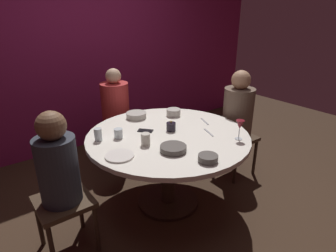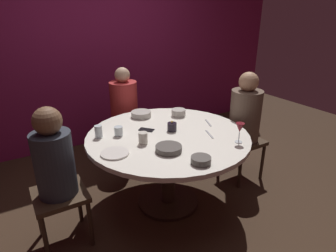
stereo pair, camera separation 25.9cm
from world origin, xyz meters
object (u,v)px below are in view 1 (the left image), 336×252
(seated_diner_left, at_px, (58,170))
(bowl_small_white, at_px, (173,148))
(seated_diner_back, at_px, (116,107))
(cell_phone, at_px, (145,131))
(seated_diner_right, at_px, (238,113))
(bowl_serving_large, at_px, (174,112))
(dining_table, at_px, (168,147))
(bowl_salad_center, at_px, (136,115))
(cup_near_candle, at_px, (146,139))
(bowl_sauce_side, at_px, (208,158))
(wine_glass, at_px, (240,126))
(candle_holder, at_px, (171,127))
(cup_by_right_diner, at_px, (118,133))
(cup_by_left_diner, at_px, (98,135))
(dinner_plate, at_px, (120,156))

(seated_diner_left, distance_m, bowl_small_white, 0.88)
(seated_diner_back, bearing_deg, cell_phone, -8.53)
(seated_diner_right, height_order, bowl_serving_large, seated_diner_right)
(cell_phone, bearing_deg, dining_table, -95.36)
(bowl_salad_center, distance_m, cup_near_candle, 0.66)
(dining_table, height_order, seated_diner_back, seated_diner_back)
(bowl_small_white, distance_m, bowl_sauce_side, 0.31)
(wine_glass, xyz_separation_m, bowl_salad_center, (-0.44, 1.00, -0.10))
(candle_holder, bearing_deg, cup_by_right_diner, 162.21)
(seated_diner_left, relative_size, cup_by_left_diner, 10.57)
(seated_diner_back, height_order, wine_glass, seated_diner_back)
(candle_holder, relative_size, dinner_plate, 0.44)
(candle_holder, xyz_separation_m, dinner_plate, (-0.63, -0.17, -0.03))
(seated_diner_back, relative_size, cup_near_candle, 11.59)
(wine_glass, distance_m, bowl_small_white, 0.63)
(seated_diner_back, height_order, dinner_plate, seated_diner_back)
(dining_table, height_order, cup_near_candle, cup_near_candle)
(candle_holder, height_order, cup_near_candle, cup_near_candle)
(bowl_serving_large, bearing_deg, cup_by_right_diner, -167.68)
(dining_table, relative_size, seated_diner_back, 1.24)
(seated_diner_right, relative_size, bowl_small_white, 5.71)
(cup_by_right_diner, bearing_deg, cup_near_candle, -66.23)
(cup_by_right_diner, bearing_deg, bowl_salad_center, 41.10)
(bowl_small_white, bearing_deg, cup_by_right_diner, 114.91)
(dining_table, bearing_deg, bowl_sauce_side, -96.30)
(seated_diner_back, xyz_separation_m, seated_diner_right, (0.97, -1.04, 0.02))
(seated_diner_back, xyz_separation_m, dinner_plate, (-0.56, -1.16, 0.02))
(dining_table, height_order, seated_diner_right, seated_diner_right)
(bowl_salad_center, height_order, cup_by_right_diner, cup_by_right_diner)
(seated_diner_right, height_order, cup_by_left_diner, seated_diner_right)
(cell_phone, distance_m, bowl_small_white, 0.48)
(cup_near_candle, relative_size, cup_by_right_diner, 1.19)
(bowl_serving_large, distance_m, cup_by_right_diner, 0.76)
(seated_diner_left, xyz_separation_m, cup_near_candle, (0.71, -0.06, 0.07))
(cup_by_right_diner, bearing_deg, cup_by_left_diner, 161.41)
(cell_phone, height_order, cup_by_left_diner, cup_by_left_diner)
(cup_near_candle, bearing_deg, seated_diner_right, 2.97)
(bowl_sauce_side, height_order, cup_near_candle, cup_near_candle)
(dining_table, bearing_deg, seated_diner_back, 90.00)
(dining_table, relative_size, cup_near_candle, 14.42)
(wine_glass, bearing_deg, cup_by_right_diner, 141.60)
(cell_phone, height_order, bowl_serving_large, bowl_serving_large)
(cell_phone, bearing_deg, bowl_serving_large, -19.62)
(dinner_plate, distance_m, cup_by_right_diner, 0.36)
(cup_near_candle, bearing_deg, cup_by_right_diner, 113.77)
(cup_by_right_diner, bearing_deg, seated_diner_left, -161.57)
(seated_diner_right, height_order, cell_phone, seated_diner_right)
(bowl_sauce_side, bearing_deg, candle_holder, 77.85)
(bowl_salad_center, relative_size, cup_near_candle, 2.04)
(bowl_small_white, xyz_separation_m, cup_near_candle, (-0.11, 0.23, 0.03))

